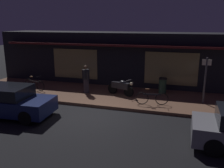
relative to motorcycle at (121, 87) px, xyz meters
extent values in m
plane|color=black|center=(-0.56, -3.06, -0.65)|extent=(60.00, 60.00, 0.00)
cube|color=brown|center=(-0.56, -0.06, -0.57)|extent=(18.00, 4.00, 0.15)
cube|color=black|center=(-0.56, 3.34, 1.15)|extent=(18.00, 2.80, 3.60)
cube|color=olive|center=(-3.76, 1.92, 0.85)|extent=(3.20, 0.04, 2.00)
cube|color=olive|center=(2.64, 1.92, 0.85)|extent=(3.20, 0.04, 2.00)
cube|color=#591919|center=(-0.56, 1.69, 2.20)|extent=(16.20, 0.50, 0.12)
cylinder|color=black|center=(-0.56, 0.18, -0.20)|extent=(0.61, 0.30, 0.60)
cylinder|color=black|center=(0.49, -0.16, -0.20)|extent=(0.61, 0.30, 0.60)
cube|color=black|center=(-0.03, 0.01, 0.08)|extent=(1.13, 0.61, 0.36)
ellipsoid|color=black|center=(0.11, -0.04, 0.28)|extent=(0.49, 0.36, 0.20)
sphere|color=#F9EDB7|center=(0.65, -0.21, 0.28)|extent=(0.18, 0.18, 0.18)
cylinder|color=gray|center=(0.46, -0.15, 0.45)|extent=(0.20, 0.53, 0.03)
torus|color=black|center=(-5.93, -0.36, -0.17)|extent=(0.65, 0.19, 0.66)
torus|color=black|center=(-4.95, -0.60, -0.17)|extent=(0.65, 0.19, 0.66)
cube|color=black|center=(-5.44, -0.48, 0.05)|extent=(0.88, 0.25, 0.06)
cube|color=brown|center=(-5.68, -0.42, 0.32)|extent=(0.21, 0.12, 0.06)
cylinder|color=black|center=(-5.03, -0.58, 0.40)|extent=(0.12, 0.41, 0.02)
torus|color=black|center=(1.44, -1.27, -0.17)|extent=(0.66, 0.16, 0.66)
torus|color=black|center=(2.43, -1.08, -0.17)|extent=(0.66, 0.16, 0.66)
cube|color=black|center=(1.93, -1.18, 0.05)|extent=(0.89, 0.21, 0.06)
cube|color=brown|center=(1.69, -1.22, 0.32)|extent=(0.21, 0.12, 0.06)
cylinder|color=black|center=(2.35, -1.10, 0.40)|extent=(0.10, 0.42, 0.02)
cube|color=#28232D|center=(-2.10, -0.18, -0.07)|extent=(0.34, 0.34, 0.85)
cube|color=black|center=(-2.10, -0.18, 0.64)|extent=(0.43, 0.42, 0.58)
sphere|color=brown|center=(-2.10, -0.18, 1.06)|extent=(0.22, 0.22, 0.22)
cylinder|color=black|center=(-2.28, 0.00, 0.57)|extent=(0.13, 0.13, 0.52)
cylinder|color=black|center=(-1.92, -0.37, 0.57)|extent=(0.13, 0.13, 0.52)
cylinder|color=#47474C|center=(4.48, -0.13, 0.70)|extent=(0.09, 0.09, 2.40)
cube|color=beige|center=(4.48, -0.13, 1.65)|extent=(0.44, 0.03, 0.30)
cylinder|color=#2D4C33|center=(2.26, 1.09, -0.07)|extent=(0.44, 0.44, 0.85)
cylinder|color=black|center=(2.26, 1.09, 0.39)|extent=(0.48, 0.48, 0.08)
cylinder|color=black|center=(-2.99, -3.33, -0.33)|extent=(0.65, 0.25, 0.64)
cylinder|color=black|center=(-2.91, -4.88, -0.33)|extent=(0.65, 0.25, 0.64)
cube|color=#141E4C|center=(-4.30, -4.18, -0.10)|extent=(4.19, 1.98, 0.68)
cube|color=black|center=(-4.45, -4.19, 0.45)|extent=(2.28, 1.72, 0.64)
cylinder|color=black|center=(4.50, -3.70, -0.33)|extent=(0.64, 0.23, 0.64)
cylinder|color=black|center=(4.48, -5.26, -0.33)|extent=(0.64, 0.23, 0.64)
camera|label=1|loc=(3.32, -12.92, 3.60)|focal=38.41mm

